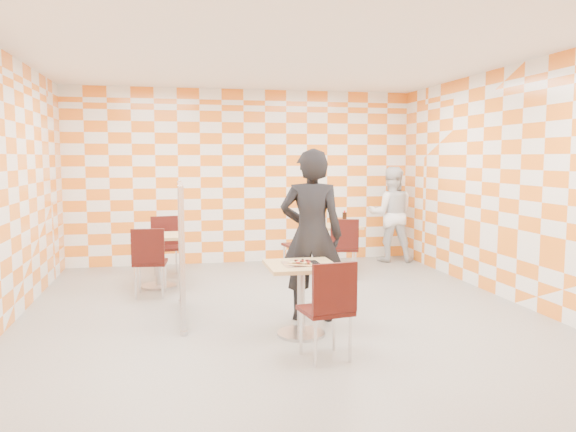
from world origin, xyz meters
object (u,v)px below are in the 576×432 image
at_px(main_table, 301,287).
at_px(empty_table, 158,252).
at_px(partition, 181,250).
at_px(chair_main_front, 330,303).
at_px(second_table, 336,240).
at_px(sport_bottle, 323,219).
at_px(chair_empty_far, 166,241).
at_px(man_dark, 311,235).
at_px(chair_second_front, 344,244).
at_px(chair_empty_near, 149,257).
at_px(man_white, 391,214).
at_px(soda_bottle, 345,218).
at_px(chair_second_side, 304,239).

bearing_deg(main_table, empty_table, 120.72).
distance_m(empty_table, partition, 1.70).
bearing_deg(partition, chair_main_front, -52.87).
bearing_deg(second_table, sport_bottle, 143.47).
bearing_deg(chair_empty_far, man_dark, -59.02).
xyz_separation_m(empty_table, chair_second_front, (2.73, -0.03, 0.04)).
bearing_deg(chair_empty_near, chair_main_front, -58.46).
height_order(chair_empty_near, partition, partition).
relative_size(chair_second_front, man_dark, 0.48).
xyz_separation_m(main_table, chair_second_front, (1.23, 2.49, 0.04)).
bearing_deg(chair_empty_near, partition, -68.99).
bearing_deg(chair_second_front, chair_empty_near, -168.70).
bearing_deg(chair_empty_far, chair_second_front, -16.65).
bearing_deg(chair_main_front, chair_second_front, 70.59).
distance_m(second_table, man_white, 1.40).
relative_size(man_dark, man_white, 1.16).
xyz_separation_m(main_table, chair_empty_near, (-1.59, 1.92, 0.04)).
xyz_separation_m(chair_main_front, chair_empty_near, (-1.67, 2.72, 0.00)).
height_order(chair_empty_near, soda_bottle, soda_bottle).
distance_m(chair_second_side, man_dark, 2.62).
bearing_deg(empty_table, soda_bottle, 11.93).
xyz_separation_m(second_table, empty_table, (-2.80, -0.58, 0.00)).
height_order(chair_empty_near, man_dark, man_dark).
relative_size(second_table, sport_bottle, 3.75).
xyz_separation_m(chair_main_front, soda_bottle, (1.37, 3.94, 0.31)).
height_order(chair_second_front, chair_empty_far, same).
xyz_separation_m(second_table, partition, (-2.49, -2.23, 0.28)).
bearing_deg(partition, chair_empty_near, 111.01).
xyz_separation_m(empty_table, chair_empty_far, (0.10, 0.75, 0.04)).
distance_m(chair_main_front, sport_bottle, 4.18).
bearing_deg(empty_table, man_dark, -48.63).
bearing_deg(main_table, chair_second_front, 63.59).
xyz_separation_m(chair_second_side, man_dark, (-0.51, -2.54, 0.42)).
height_order(chair_empty_far, soda_bottle, soda_bottle).
xyz_separation_m(chair_second_side, chair_empty_near, (-2.35, -1.16, 0.00)).
distance_m(empty_table, soda_bottle, 3.03).
relative_size(partition, soda_bottle, 6.74).
xyz_separation_m(partition, sport_bottle, (2.30, 2.37, 0.05)).
xyz_separation_m(chair_second_front, chair_empty_near, (-2.83, -0.57, 0.00)).
height_order(main_table, chair_main_front, chair_main_front).
distance_m(chair_empty_far, partition, 2.42).
bearing_deg(man_dark, partition, 3.79).
bearing_deg(chair_second_front, man_dark, -117.04).
relative_size(second_table, partition, 0.48).
relative_size(empty_table, soda_bottle, 3.26).
height_order(partition, sport_bottle, partition).
height_order(main_table, man_dark, man_dark).
xyz_separation_m(chair_second_side, sport_bottle, (0.36, 0.16, 0.29)).
relative_size(chair_main_front, chair_second_front, 1.00).
bearing_deg(chair_second_side, empty_table, -165.94).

